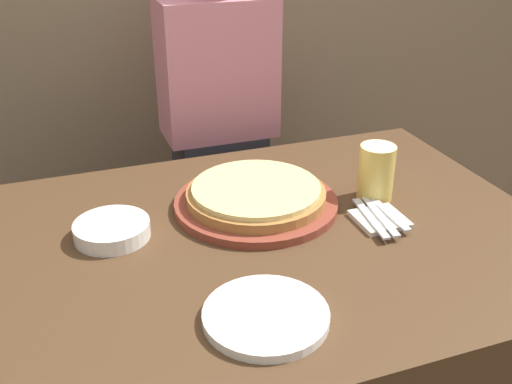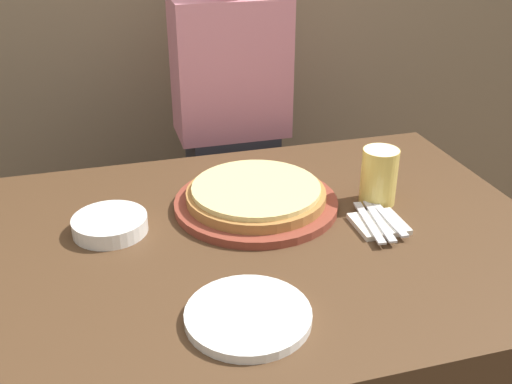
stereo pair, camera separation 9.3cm
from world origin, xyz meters
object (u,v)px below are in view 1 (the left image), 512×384
pizza_on_board (256,198)px  side_bowl (112,230)px  spoon (390,214)px  diner_person (219,151)px  fork (370,218)px  dinner_knife (380,216)px  dinner_plate (266,316)px  beer_glass (376,170)px

pizza_on_board → side_bowl: bearing=-176.2°
spoon → diner_person: (-0.20, 0.71, -0.10)m
fork → dinner_knife: (0.03, 0.00, 0.00)m
pizza_on_board → dinner_plate: size_ratio=1.72×
spoon → fork: bearing=180.0°
dinner_plate → fork: (0.34, 0.24, 0.01)m
side_bowl → pizza_on_board: bearing=3.8°
dinner_plate → beer_glass: bearing=39.8°
dinner_knife → pizza_on_board: bearing=146.0°
beer_glass → fork: beer_glass is taller
dinner_plate → side_bowl: (-0.21, 0.38, 0.01)m
pizza_on_board → dinner_plate: 0.42m
side_bowl → diner_person: diner_person is taller
spoon → dinner_knife: bearing=180.0°
dinner_plate → spoon: size_ratio=1.44×
beer_glass → diner_person: (-0.22, 0.60, -0.16)m
dinner_knife → dinner_plate: bearing=-147.3°
dinner_plate → side_bowl: side_bowl is taller
fork → dinner_knife: same height
fork → dinner_plate: bearing=-145.4°
side_bowl → dinner_knife: (0.58, -0.14, -0.00)m
beer_glass → dinner_knife: size_ratio=0.74×
pizza_on_board → side_bowl: pizza_on_board is taller
dinner_plate → pizza_on_board: bearing=72.4°
fork → spoon: (0.05, 0.00, 0.00)m
beer_glass → diner_person: 0.66m
side_bowl → diner_person: size_ratio=0.12×
dinner_plate → spoon: dinner_plate is taller
side_bowl → fork: (0.56, -0.14, -0.00)m
spoon → beer_glass: bearing=78.6°
spoon → pizza_on_board: bearing=148.6°
dinner_knife → diner_person: size_ratio=0.13×
pizza_on_board → fork: (0.22, -0.16, -0.01)m
side_bowl → fork: side_bowl is taller
fork → dinner_knife: 0.03m
diner_person → beer_glass: bearing=-70.0°
pizza_on_board → dinner_plate: pizza_on_board is taller
side_bowl → fork: 0.57m
beer_glass → dinner_plate: (-0.41, -0.35, -0.07)m
dinner_plate → diner_person: size_ratio=0.16×
dinner_plate → fork: bearing=34.6°
dinner_plate → dinner_knife: size_ratio=1.22×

